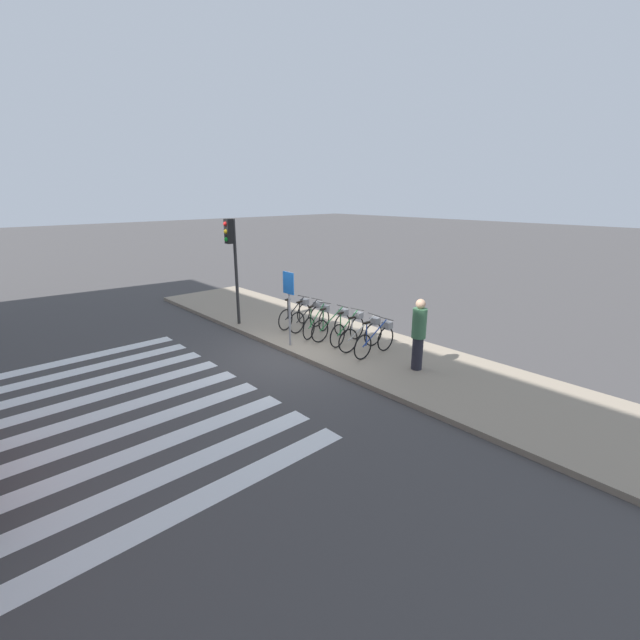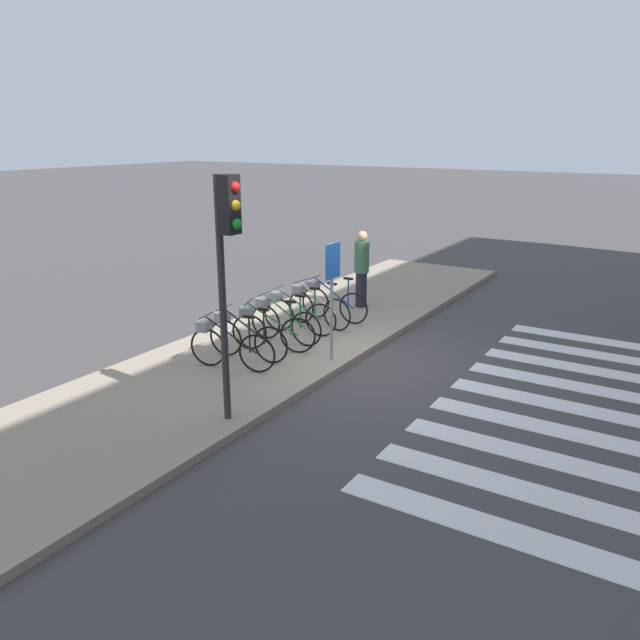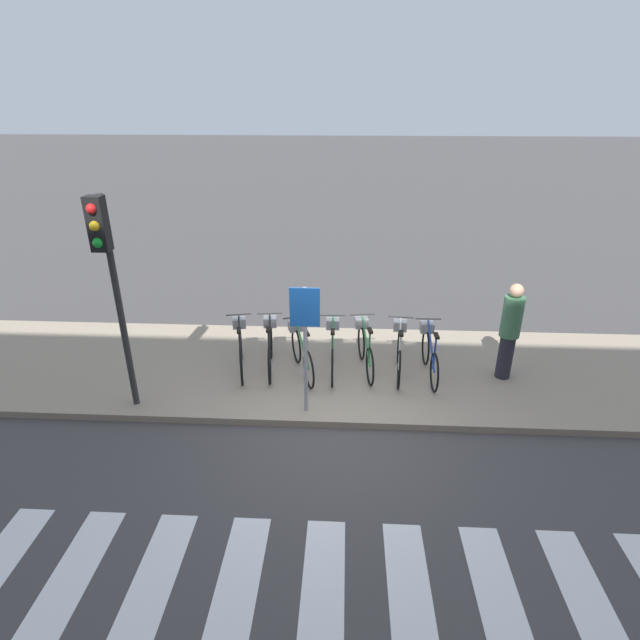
{
  "view_description": "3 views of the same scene",
  "coord_description": "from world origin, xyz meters",
  "views": [
    {
      "loc": [
        8.58,
        -6.71,
        4.24
      ],
      "look_at": [
        0.66,
        0.46,
        1.06
      ],
      "focal_mm": 24.0,
      "sensor_mm": 36.0,
      "label": 1
    },
    {
      "loc": [
        -9.35,
        -4.99,
        3.99
      ],
      "look_at": [
        0.16,
        0.89,
        0.62
      ],
      "focal_mm": 35.0,
      "sensor_mm": 36.0,
      "label": 2
    },
    {
      "loc": [
        0.16,
        -6.33,
        4.71
      ],
      "look_at": [
        -0.24,
        1.21,
        1.29
      ],
      "focal_mm": 28.0,
      "sensor_mm": 36.0,
      "label": 3
    }
  ],
  "objects": [
    {
      "name": "ground_plane",
      "position": [
        0.0,
        0.0,
        0.0
      ],
      "size": [
        120.0,
        120.0,
        0.0
      ],
      "primitive_type": "plane",
      "color": "#423F3F"
    },
    {
      "name": "sidewalk",
      "position": [
        0.0,
        1.7,
        0.06
      ],
      "size": [
        16.85,
        3.39,
        0.12
      ],
      "color": "gray",
      "rests_on": "ground_plane"
    },
    {
      "name": "parked_bicycle_0",
      "position": [
        -1.7,
        1.59,
        0.55
      ],
      "size": [
        0.51,
        1.57,
        0.98
      ],
      "color": "black",
      "rests_on": "sidewalk"
    },
    {
      "name": "parked_bicycle_1",
      "position": [
        -1.17,
        1.66,
        0.55
      ],
      "size": [
        0.46,
        1.59,
        0.98
      ],
      "color": "black",
      "rests_on": "sidewalk"
    },
    {
      "name": "parked_bicycle_2",
      "position": [
        -0.6,
        1.53,
        0.55
      ],
      "size": [
        0.65,
        1.52,
        0.98
      ],
      "color": "black",
      "rests_on": "sidewalk"
    },
    {
      "name": "parked_bicycle_3",
      "position": [
        -0.04,
        1.63,
        0.55
      ],
      "size": [
        0.46,
        1.6,
        0.98
      ],
      "color": "black",
      "rests_on": "sidewalk"
    },
    {
      "name": "parked_bicycle_4",
      "position": [
        0.54,
        1.71,
        0.55
      ],
      "size": [
        0.46,
        1.59,
        0.98
      ],
      "color": "black",
      "rests_on": "sidewalk"
    },
    {
      "name": "parked_bicycle_5",
      "position": [
        1.15,
        1.63,
        0.55
      ],
      "size": [
        0.46,
        1.59,
        0.98
      ],
      "color": "black",
      "rests_on": "sidewalk"
    },
    {
      "name": "parked_bicycle_6",
      "position": [
        1.68,
        1.57,
        0.55
      ],
      "size": [
        0.46,
        1.6,
        0.98
      ],
      "color": "black",
      "rests_on": "sidewalk"
    },
    {
      "name": "pedestrian",
      "position": [
        2.99,
        1.53,
        1.05
      ],
      "size": [
        0.34,
        0.34,
        1.75
      ],
      "color": "#23232D",
      "rests_on": "sidewalk"
    },
    {
      "name": "traffic_light",
      "position": [
        -3.19,
        0.24,
        2.55
      ],
      "size": [
        0.24,
        0.4,
        3.37
      ],
      "color": "#2D2D2D",
      "rests_on": "sidewalk"
    },
    {
      "name": "sign_post",
      "position": [
        -0.41,
        0.29,
        1.54
      ],
      "size": [
        0.44,
        0.07,
        2.09
      ],
      "color": "#99999E",
      "rests_on": "sidewalk"
    }
  ]
}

